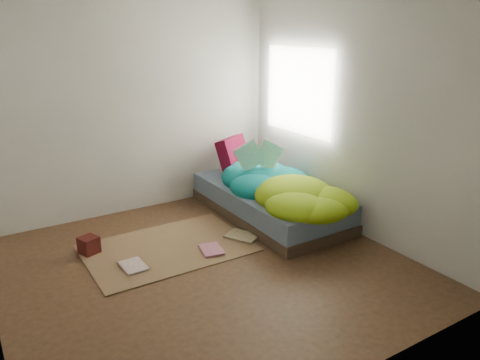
% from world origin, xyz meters
% --- Properties ---
extents(ground, '(3.50, 3.50, 0.00)m').
position_xyz_m(ground, '(0.00, 0.00, 0.00)').
color(ground, '#3E2718').
rests_on(ground, ground).
extents(room_walls, '(3.54, 3.54, 2.62)m').
position_xyz_m(room_walls, '(0.01, 0.01, 1.63)').
color(room_walls, '#B4B3AB').
rests_on(room_walls, ground).
extents(bed, '(1.00, 2.00, 0.34)m').
position_xyz_m(bed, '(1.22, 0.72, 0.17)').
color(bed, '#3B2B20').
rests_on(bed, ground).
extents(duvet, '(0.96, 1.84, 0.34)m').
position_xyz_m(duvet, '(1.22, 0.50, 0.51)').
color(duvet, '#076972').
rests_on(duvet, bed).
extents(rug, '(1.60, 1.10, 0.01)m').
position_xyz_m(rug, '(-0.15, 0.55, 0.01)').
color(rug, brown).
rests_on(rug, ground).
extents(pillow_floral, '(0.65, 0.46, 0.13)m').
position_xyz_m(pillow_floral, '(1.29, 1.32, 0.41)').
color(pillow_floral, silver).
rests_on(pillow_floral, bed).
extents(pillow_magenta, '(0.49, 0.37, 0.48)m').
position_xyz_m(pillow_magenta, '(1.14, 1.38, 0.58)').
color(pillow_magenta, '#530524').
rests_on(pillow_magenta, bed).
extents(open_book, '(0.47, 0.25, 0.28)m').
position_xyz_m(open_book, '(1.13, 0.81, 0.82)').
color(open_book, '#2C862F').
rests_on(open_book, duvet).
extents(wooden_box, '(0.21, 0.21, 0.16)m').
position_xyz_m(wooden_box, '(-0.85, 0.85, 0.09)').
color(wooden_box, '#380D0C').
rests_on(wooden_box, rug).
extents(floor_book_a, '(0.21, 0.29, 0.02)m').
position_xyz_m(floor_book_a, '(-0.69, 0.34, 0.02)').
color(floor_book_a, silver).
rests_on(floor_book_a, rug).
extents(floor_book_b, '(0.26, 0.31, 0.03)m').
position_xyz_m(floor_book_b, '(0.08, 0.27, 0.03)').
color(floor_book_b, '#CC7694').
rests_on(floor_book_b, rug).
extents(floor_book_c, '(0.37, 0.41, 0.03)m').
position_xyz_m(floor_book_c, '(0.51, 0.30, 0.02)').
color(floor_book_c, tan).
rests_on(floor_book_c, rug).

